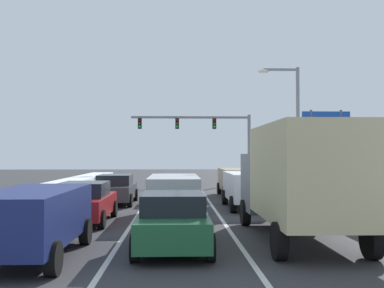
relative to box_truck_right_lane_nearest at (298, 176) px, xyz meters
The scene contains 17 objects.
ground_plane 7.43m from the box_truck_right_lane_nearest, 119.35° to the left, with size 120.00×120.00×0.00m, color #333335.
lane_stripe_between_right_lane_and_center_lane 10.28m from the box_truck_right_lane_nearest, 100.37° to the left, with size 0.14×40.49×0.01m, color silver.
lane_stripe_between_center_lane_and_left_lane 11.38m from the box_truck_right_lane_nearest, 117.70° to the left, with size 0.14×40.49×0.01m, color silver.
snow_bank_right_shoulder 10.63m from the box_truck_right_lane_nearest, 70.69° to the left, with size 2.18×40.49×0.91m, color white.
snow_bank_left_shoulder 14.54m from the box_truck_right_lane_nearest, 136.62° to the left, with size 1.89×40.49×0.88m, color white.
box_truck_right_lane_nearest is the anchor object (origin of this frame).
suv_white_right_lane_second 8.29m from the box_truck_right_lane_nearest, 91.17° to the left, with size 2.16×4.90×1.67m.
suv_tan_right_lane_third 14.40m from the box_truck_right_lane_nearest, 89.50° to the left, with size 2.16×4.90×1.67m.
sedan_green_center_lane_nearest 3.97m from the box_truck_right_lane_nearest, 164.76° to the right, with size 2.00×4.50×1.51m.
suv_silver_center_lane_second 6.38m from the box_truck_right_lane_nearest, 125.74° to the left, with size 2.16×4.90×1.67m.
sedan_black_center_lane_third 11.97m from the box_truck_right_lane_nearest, 107.48° to the left, with size 2.00×4.50×1.51m.
suv_navy_left_lane_nearest 7.44m from the box_truck_right_lane_nearest, 164.23° to the right, with size 2.16×4.90×1.67m.
sedan_red_left_lane_second 8.11m from the box_truck_right_lane_nearest, 151.08° to the left, with size 2.00×4.50×1.51m.
sedan_charcoal_left_lane_third 12.42m from the box_truck_right_lane_nearest, 122.94° to the left, with size 2.00×4.50×1.51m.
traffic_light_gantry 28.48m from the box_truck_right_lane_nearest, 91.50° to the left, with size 10.94×0.47×6.20m.
street_lamp_right_mid 16.19m from the box_truck_right_lane_nearest, 76.25° to the left, with size 2.66×0.36×8.11m.
roadside_sign_right 17.85m from the box_truck_right_lane_nearest, 69.11° to the left, with size 3.20×0.16×5.50m.
Camera 1 is at (-0.07, -4.88, 2.53)m, focal length 42.83 mm.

